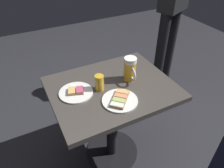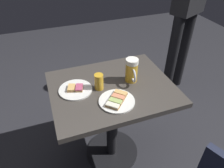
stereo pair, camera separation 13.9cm
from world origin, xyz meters
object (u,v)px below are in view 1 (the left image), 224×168
at_px(plate_near, 120,100).
at_px(beer_mug, 130,69).
at_px(plate_far, 76,92).
at_px(beer_glass_small, 99,83).
at_px(patron_standing, 173,4).

relative_size(plate_near, beer_mug, 1.32).
bearing_deg(plate_far, beer_glass_small, -102.58).
xyz_separation_m(plate_near, patron_standing, (0.78, -1.02, 0.23)).
bearing_deg(patron_standing, beer_mug, 12.62).
bearing_deg(plate_far, plate_near, -132.42).
distance_m(plate_far, beer_glass_small, 0.16).
distance_m(plate_near, plate_far, 0.29).
distance_m(plate_near, beer_glass_small, 0.18).
distance_m(plate_near, patron_standing, 1.30).
bearing_deg(beer_mug, beer_glass_small, 91.95).
distance_m(plate_far, patron_standing, 1.38).
distance_m(plate_far, beer_mug, 0.39).
bearing_deg(plate_near, beer_glass_small, 21.17).
bearing_deg(beer_glass_small, plate_far, 77.42).
relative_size(beer_mug, beer_glass_small, 1.54).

